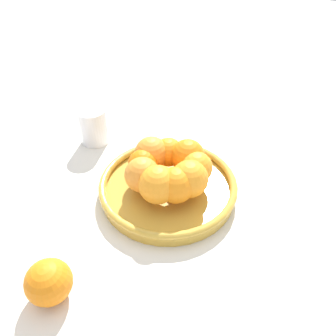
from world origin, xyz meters
name	(u,v)px	position (x,y,z in m)	size (l,w,h in m)	color
ground_plane	(168,192)	(0.00, 0.00, 0.00)	(4.00, 4.00, 0.00)	silver
fruit_bowl	(168,187)	(0.00, 0.00, 0.02)	(0.32, 0.32, 0.04)	gold
orange_pile	(169,169)	(0.00, 0.00, 0.08)	(0.20, 0.20, 0.08)	orange
stray_orange	(49,282)	(0.01, -0.33, 0.04)	(0.08, 0.08, 0.08)	orange
drinking_glass	(94,126)	(-0.29, 0.03, 0.05)	(0.08, 0.08, 0.10)	white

